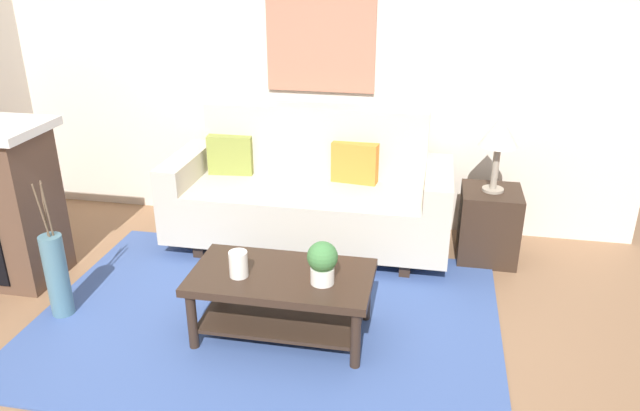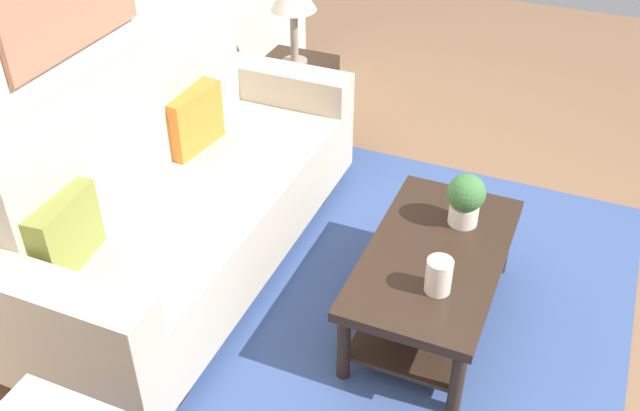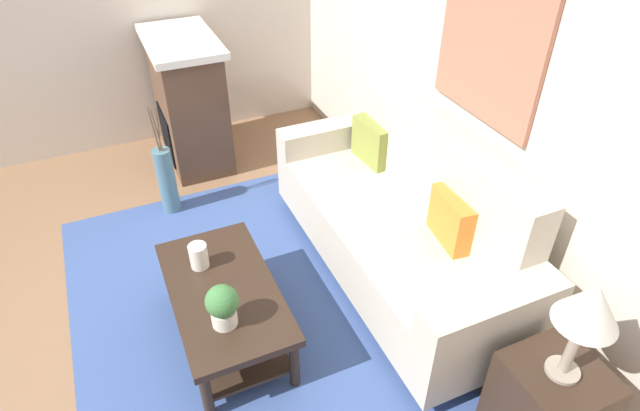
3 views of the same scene
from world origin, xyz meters
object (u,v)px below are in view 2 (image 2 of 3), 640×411
throw_pillow_orange (193,119)px  side_table (296,103)px  couch (185,199)px  tabletop_vase (439,276)px  coffee_table (433,271)px  throw_pillow_olive (64,232)px  potted_plant_tabletop (466,198)px

throw_pillow_orange → side_table: size_ratio=0.64×
couch → tabletop_vase: (-0.15, -1.33, 0.08)m
couch → throw_pillow_orange: couch is taller
coffee_table → tabletop_vase: (-0.24, -0.07, 0.20)m
coffee_table → throw_pillow_orange: bearing=79.9°
throw_pillow_olive → throw_pillow_orange: 1.02m
throw_pillow_orange → side_table: bearing=-5.2°
throw_pillow_orange → side_table: throw_pillow_orange is taller
throw_pillow_olive → side_table: 2.12m
potted_plant_tabletop → side_table: potted_plant_tabletop is taller
potted_plant_tabletop → tabletop_vase: bearing=-178.2°
throw_pillow_orange → tabletop_vase: 1.55m
throw_pillow_orange → coffee_table: 1.46m
tabletop_vase → potted_plant_tabletop: (0.50, 0.02, 0.06)m
couch → throw_pillow_orange: 0.44m
throw_pillow_orange → throw_pillow_olive: bearing=180.0°
side_table → coffee_table: bearing=-135.3°
throw_pillow_orange → side_table: (1.06, -0.10, -0.40)m
throw_pillow_olive → coffee_table: throw_pillow_olive is taller
couch → tabletop_vase: couch is taller
throw_pillow_orange → couch: bearing=-159.7°
potted_plant_tabletop → side_table: (1.04, 1.35, -0.29)m
throw_pillow_olive → tabletop_vase: throw_pillow_olive is taller
potted_plant_tabletop → side_table: size_ratio=0.47×
couch → tabletop_vase: size_ratio=13.70×
tabletop_vase → throw_pillow_olive: bearing=110.0°
side_table → throw_pillow_orange: bearing=174.8°
throw_pillow_olive → coffee_table: 1.63m
side_table → couch: bearing=-178.7°
throw_pillow_olive → potted_plant_tabletop: throw_pillow_olive is taller
potted_plant_tabletop → throw_pillow_olive: bearing=125.6°
tabletop_vase → throw_pillow_orange: bearing=71.4°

